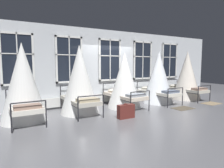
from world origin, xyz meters
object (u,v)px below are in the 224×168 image
at_px(cot_third, 124,81).
at_px(cot_fifth, 187,76).
at_px(cot_fourth, 159,78).
at_px(suitcase_dark, 126,111).
at_px(cot_first, 23,84).
at_px(cot_second, 80,81).

xyz_separation_m(cot_third, cot_fifth, (3.63, -0.05, 0.07)).
xyz_separation_m(cot_fourth, suitcase_dark, (-2.67, -1.35, -0.87)).
xyz_separation_m(cot_fifth, suitcase_dark, (-4.50, -1.31, -0.90)).
distance_m(cot_first, suitcase_dark, 3.24).
distance_m(cot_first, cot_fourth, 5.48).
bearing_deg(cot_third, cot_fourth, -91.49).
bearing_deg(cot_third, cot_first, 89.58).
xyz_separation_m(cot_second, cot_fourth, (3.67, -0.05, -0.05)).
height_order(cot_fourth, cot_fifth, cot_fifth).
distance_m(cot_second, suitcase_dark, 1.94).
xyz_separation_m(cot_second, cot_fifth, (5.50, -0.08, -0.02)).
relative_size(cot_fifth, suitcase_dark, 4.12).
height_order(cot_third, suitcase_dark, cot_third).
distance_m(cot_fifth, suitcase_dark, 4.78).
distance_m(cot_fourth, suitcase_dark, 3.12).
bearing_deg(cot_first, cot_second, -88.24).
height_order(cot_third, cot_fourth, cot_fourth).
relative_size(cot_second, cot_fifth, 1.02).
relative_size(cot_second, cot_third, 1.09).
xyz_separation_m(cot_first, cot_fifth, (7.31, -0.02, -0.01)).
relative_size(cot_first, cot_third, 1.08).
relative_size(cot_fourth, suitcase_dark, 4.02).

